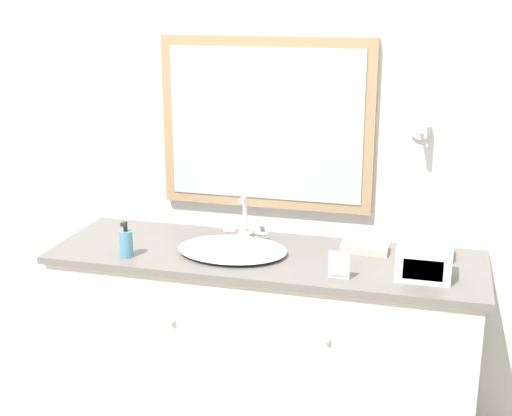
{
  "coord_description": "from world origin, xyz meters",
  "views": [
    {
      "loc": [
        0.7,
        -2.42,
        1.95
      ],
      "look_at": [
        -0.04,
        0.33,
        1.1
      ],
      "focal_mm": 50.0,
      "sensor_mm": 36.0,
      "label": 1
    }
  ],
  "objects_px": {
    "soap_bottle": "(126,243)",
    "appliance_box": "(424,263)",
    "sink_basin": "(233,248)",
    "picture_frame": "(339,265)"
  },
  "relations": [
    {
      "from": "sink_basin",
      "to": "soap_bottle",
      "type": "relative_size",
      "value": 3.04
    },
    {
      "from": "sink_basin",
      "to": "picture_frame",
      "type": "relative_size",
      "value": 4.3
    },
    {
      "from": "soap_bottle",
      "to": "sink_basin",
      "type": "bearing_deg",
      "value": 21.21
    },
    {
      "from": "sink_basin",
      "to": "appliance_box",
      "type": "bearing_deg",
      "value": -5.44
    },
    {
      "from": "sink_basin",
      "to": "picture_frame",
      "type": "xyz_separation_m",
      "value": [
        0.48,
        -0.17,
        0.04
      ]
    },
    {
      "from": "soap_bottle",
      "to": "appliance_box",
      "type": "xyz_separation_m",
      "value": [
        1.21,
        0.09,
        -0.0
      ]
    },
    {
      "from": "appliance_box",
      "to": "picture_frame",
      "type": "height_order",
      "value": "appliance_box"
    },
    {
      "from": "soap_bottle",
      "to": "picture_frame",
      "type": "xyz_separation_m",
      "value": [
        0.9,
        -0.01,
        -0.01
      ]
    },
    {
      "from": "sink_basin",
      "to": "appliance_box",
      "type": "relative_size",
      "value": 2.26
    },
    {
      "from": "soap_bottle",
      "to": "picture_frame",
      "type": "relative_size",
      "value": 1.41
    }
  ]
}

